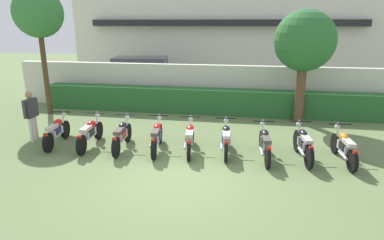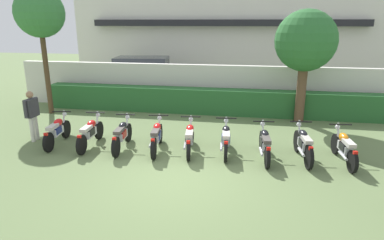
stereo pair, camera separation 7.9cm
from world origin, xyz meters
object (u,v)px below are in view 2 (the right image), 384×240
Objects in this scene: motorcycle_in_row_5 at (226,139)px; motorcycle_in_row_2 at (122,135)px; motorcycle_in_row_7 at (303,144)px; motorcycle_in_row_1 at (90,132)px; motorcycle_in_row_8 at (344,147)px; motorcycle_in_row_0 at (57,131)px; motorcycle_in_row_6 at (265,143)px; motorcycle_in_row_3 at (157,136)px; tree_far_side at (306,42)px; inspector_person at (32,112)px; parked_car at (145,75)px; motorcycle_in_row_4 at (190,137)px; tree_near_inspector at (40,14)px.

motorcycle_in_row_2 is at bearing 88.45° from motorcycle_in_row_5.
motorcycle_in_row_2 is 5.18m from motorcycle_in_row_7.
motorcycle_in_row_1 and motorcycle_in_row_8 have the same top height.
motorcycle_in_row_6 is at bearing -97.67° from motorcycle_in_row_0.
motorcycle_in_row_1 is 1.01× the size of motorcycle_in_row_3.
tree_far_side is 6.46m from motorcycle_in_row_3.
inspector_person is at bearing -156.35° from tree_far_side.
parked_car reaches higher than motorcycle_in_row_3.
motorcycle_in_row_7 is at bearing -97.03° from motorcycle_in_row_5.
motorcycle_in_row_0 is at bearing 84.43° from motorcycle_in_row_2.
motorcycle_in_row_5 is (1.04, 0.04, 0.01)m from motorcycle_in_row_4.
tree_near_inspector is 2.66× the size of motorcycle_in_row_8.
motorcycle_in_row_8 reaches higher than motorcycle_in_row_4.
parked_car reaches higher than motorcycle_in_row_6.
parked_car is 2.48× the size of motorcycle_in_row_6.
motorcycle_in_row_8 is (3.17, -0.09, -0.00)m from motorcycle_in_row_5.
motorcycle_in_row_2 is 2.03m from motorcycle_in_row_4.
motorcycle_in_row_2 is 0.99× the size of motorcycle_in_row_6.
tree_far_side is 2.13× the size of motorcycle_in_row_1.
motorcycle_in_row_0 is at bearing 87.05° from motorcycle_in_row_5.
motorcycle_in_row_3 is 1.03× the size of motorcycle_in_row_7.
motorcycle_in_row_7 is 8.22m from inspector_person.
motorcycle_in_row_7 is at bearing 84.06° from motorcycle_in_row_8.
inspector_person is (-5.05, 0.06, 0.51)m from motorcycle_in_row_4.
tree_far_side is 9.57m from inspector_person.
motorcycle_in_row_2 reaches higher than motorcycle_in_row_6.
motorcycle_in_row_1 is 1.03× the size of motorcycle_in_row_2.
tree_near_inspector is 4.60m from inspector_person.
inspector_person is (-9.26, 0.11, 0.50)m from motorcycle_in_row_8.
motorcycle_in_row_7 is (4.13, 0.05, 0.01)m from motorcycle_in_row_3.
motorcycle_in_row_3 is at bearing 84.01° from motorcycle_in_row_6.
tree_near_inspector is at bearing 64.53° from motorcycle_in_row_7.
motorcycle_in_row_3 is 2.01m from motorcycle_in_row_5.
motorcycle_in_row_8 is at bearing -92.82° from motorcycle_in_row_6.
tree_near_inspector is 5.94m from motorcycle_in_row_1.
parked_car reaches higher than motorcycle_in_row_0.
motorcycle_in_row_2 is at bearing 85.20° from motorcycle_in_row_8.
inspector_person reaches higher than motorcycle_in_row_8.
tree_far_side is 4.66m from motorcycle_in_row_8.
motorcycle_in_row_0 is at bearing -98.30° from parked_car.
motorcycle_in_row_8 is at bearing -79.80° from tree_far_side.
motorcycle_in_row_4 is (3.05, 0.11, -0.01)m from motorcycle_in_row_1.
motorcycle_in_row_7 is 1.00× the size of motorcycle_in_row_8.
motorcycle_in_row_5 is 0.95× the size of motorcycle_in_row_6.
motorcycle_in_row_2 is 4.15m from motorcycle_in_row_6.
motorcycle_in_row_2 reaches higher than motorcycle_in_row_4.
motorcycle_in_row_8 is (1.05, -0.01, -0.02)m from motorcycle_in_row_7.
motorcycle_in_row_2 is at bearing 86.33° from motorcycle_in_row_4.
motorcycle_in_row_5 is at bearing -94.35° from motorcycle_in_row_3.
motorcycle_in_row_3 is 4.11m from inspector_person.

